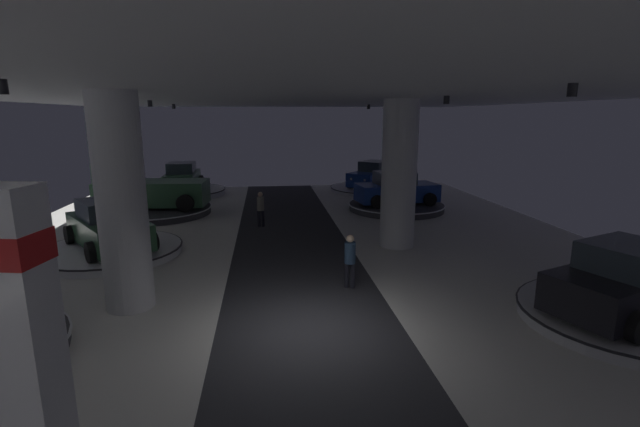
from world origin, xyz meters
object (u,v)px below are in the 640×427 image
brand_sign_pylon (9,357)px  display_car_deep_right (374,175)px  display_platform_near_right (623,316)px  display_platform_deep_right (373,188)px  display_car_deep_left (182,177)px  display_car_mid_left (108,226)px  column_left (122,204)px  display_platform_deep_left (183,192)px  visitor_walking_near (350,258)px  column_right (399,175)px  display_platform_mid_left (111,251)px  display_platform_far_left (155,210)px  display_car_near_right (628,281)px  display_platform_far_right (396,206)px  visitor_walking_far (261,207)px  display_car_far_right (396,189)px  pickup_truck_far_left (147,189)px

brand_sign_pylon → display_car_deep_right: brand_sign_pylon is taller
display_platform_near_right → display_platform_deep_right: 19.94m
display_car_deep_left → display_car_mid_left: bearing=-91.8°
column_left → display_platform_deep_left: 17.49m
visitor_walking_near → column_right: bearing=57.2°
display_platform_deep_right → display_platform_mid_left: bearing=-134.9°
display_platform_far_left → display_car_near_right: bearing=-44.8°
display_platform_far_right → display_platform_deep_right: display_platform_far_right is taller
display_platform_near_right → display_platform_deep_right: (-1.33, 19.90, -0.03)m
display_car_mid_left → display_platform_deep_left: bearing=88.2°
column_right → display_platform_deep_right: 13.29m
visitor_walking_far → display_car_deep_left: bearing=119.0°
display_platform_mid_left → display_platform_deep_right: (12.74, 12.79, -0.03)m
display_car_deep_left → display_platform_deep_right: (12.37, 0.27, -0.98)m
display_platform_deep_right → display_car_far_right: bearing=-93.1°
display_car_deep_left → display_platform_far_left: 5.71m
display_car_near_right → display_car_deep_right: (-1.28, 19.93, -0.06)m
display_car_deep_left → pickup_truck_far_left: size_ratio=0.79×
brand_sign_pylon → visitor_walking_near: brand_sign_pylon is taller
brand_sign_pylon → display_car_near_right: 12.16m
visitor_walking_near → display_car_deep_left: bearing=114.5°
display_car_mid_left → brand_sign_pylon: bearing=-76.8°
pickup_truck_far_left → display_car_far_right: bearing=-2.4°
visitor_walking_far → display_platform_far_right: bearing=21.6°
display_car_far_right → visitor_walking_near: bearing=-113.1°
display_platform_far_left → display_car_deep_right: display_car_deep_right is taller
brand_sign_pylon → display_car_deep_right: (10.18, 23.84, -1.15)m
column_right → visitor_walking_near: 5.14m
brand_sign_pylon → display_platform_mid_left: 11.50m
display_platform_far_left → display_car_mid_left: bearing=-89.5°
display_car_deep_right → column_left: bearing=-121.6°
display_car_mid_left → display_car_deep_right: display_car_mid_left is taller
display_platform_deep_left → display_car_deep_right: bearing=1.2°
display_car_mid_left → display_car_deep_right: bearing=45.0°
display_platform_deep_right → display_car_deep_right: display_car_deep_right is taller
display_car_mid_left → display_platform_deep_right: bearing=45.0°
display_car_mid_left → display_car_far_right: size_ratio=1.02×
brand_sign_pylon → display_car_mid_left: brand_sign_pylon is taller
display_platform_far_left → display_platform_far_right: display_platform_far_left is taller
brand_sign_pylon → display_platform_far_right: size_ratio=0.83×
display_car_deep_left → display_car_deep_right: size_ratio=0.99×
column_left → pickup_truck_far_left: 11.93m
display_platform_deep_left → column_right: bearing=-51.1°
pickup_truck_far_left → display_platform_far_right: pickup_truck_far_left is taller
display_car_deep_right → visitor_walking_near: bearing=-105.9°
display_platform_deep_left → display_car_mid_left: display_car_mid_left is taller
display_platform_mid_left → display_car_mid_left: size_ratio=1.10×
display_platform_deep_right → visitor_walking_near: (-4.80, -16.88, 0.77)m
display_platform_far_right → display_car_far_right: size_ratio=1.16×
display_car_deep_right → display_car_near_right: bearing=-86.3°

